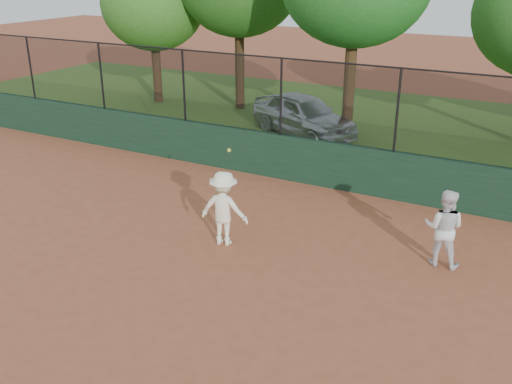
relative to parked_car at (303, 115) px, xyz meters
The scene contains 8 objects.
ground 10.16m from the parked_car, 81.03° to the right, with size 80.00×80.00×0.00m, color #A05033.
back_wall 4.31m from the parked_car, 68.50° to the right, with size 26.00×0.20×1.20m, color #183622.
grass_strip 2.63m from the parked_car, 51.52° to the left, with size 36.00×12.00×0.01m, color #34571B.
parked_car is the anchor object (origin of this frame).
player_second 8.97m from the parked_car, 49.28° to the right, with size 0.75×0.58×1.53m, color white.
player_main 8.18m from the parked_car, 77.71° to the right, with size 1.08×0.72×2.14m.
fence_assembly 4.57m from the parked_car, 68.85° to the right, with size 26.00×0.06×2.00m.
tree_0 8.06m from the parked_car, 167.08° to the left, with size 4.18×3.80×5.67m.
Camera 1 is at (5.69, -6.98, 5.45)m, focal length 40.00 mm.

